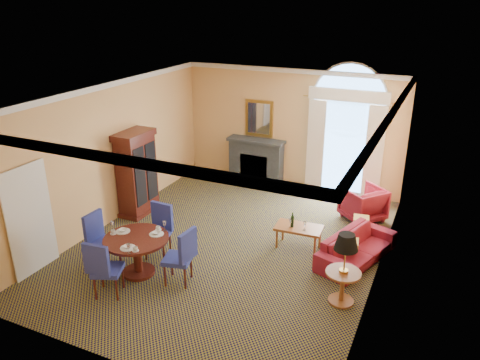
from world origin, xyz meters
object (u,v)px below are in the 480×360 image
at_px(armchair, 363,203).
at_px(side_table, 345,260).
at_px(armoire, 137,174).
at_px(coffee_table, 298,229).
at_px(dining_table, 137,247).
at_px(sofa, 357,247).

relative_size(armchair, side_table, 0.68).
relative_size(armoire, coffee_table, 2.04).
distance_m(armoire, side_table, 5.54).
relative_size(dining_table, armchair, 1.39).
xyz_separation_m(dining_table, coffee_table, (2.45, 2.19, -0.11)).
relative_size(sofa, side_table, 1.52).
bearing_deg(dining_table, armoire, 125.50).
bearing_deg(side_table, armchair, 95.15).
bearing_deg(dining_table, sofa, 31.04).
bearing_deg(sofa, armoire, 107.85).
bearing_deg(sofa, side_table, -159.61).
bearing_deg(armoire, dining_table, -54.50).
xyz_separation_m(dining_table, side_table, (3.71, 0.72, 0.27)).
bearing_deg(armchair, sofa, 47.51).
bearing_deg(coffee_table, dining_table, -141.61).
bearing_deg(side_table, dining_table, -169.07).
bearing_deg(armoire, armchair, 20.31).
distance_m(armchair, coffee_table, 2.15).
distance_m(armoire, coffee_table, 4.09).
height_order(sofa, coffee_table, coffee_table).
relative_size(dining_table, side_table, 0.94).
height_order(armoire, sofa, armoire).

